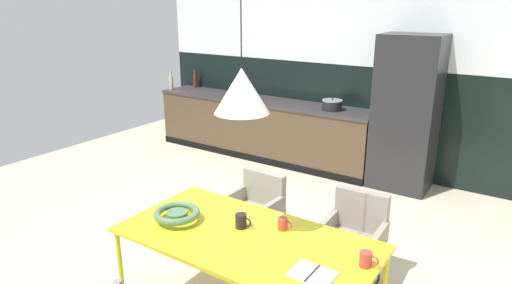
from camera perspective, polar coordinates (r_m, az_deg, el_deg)
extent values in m
plane|color=beige|center=(4.32, -3.47, -14.72)|extent=(8.53, 8.53, 0.00)
cube|color=black|center=(6.48, 12.52, 3.16)|extent=(6.56, 0.12, 1.48)
cube|color=silver|center=(6.29, 13.44, 16.33)|extent=(6.56, 0.12, 1.48)
cube|color=#4A3927|center=(6.84, 0.68, 1.66)|extent=(3.56, 0.60, 0.86)
cube|color=#353032|center=(6.73, 0.69, 5.36)|extent=(3.59, 0.63, 0.04)
cube|color=black|center=(6.71, -0.76, -2.06)|extent=(3.56, 0.01, 0.10)
cube|color=#232326|center=(5.85, 18.85, 3.48)|extent=(0.74, 0.60, 1.96)
cube|color=gold|center=(3.16, -1.22, -12.38)|extent=(1.82, 0.92, 0.03)
cylinder|color=gold|center=(4.11, -7.90, -10.96)|extent=(0.04, 0.04, 0.71)
cylinder|color=gold|center=(3.62, -17.07, -15.92)|extent=(0.04, 0.04, 0.71)
cube|color=gray|center=(3.83, 12.30, -12.55)|extent=(0.50, 0.48, 0.06)
cube|color=gray|center=(3.90, 13.50, -8.58)|extent=(0.46, 0.10, 0.36)
cube|color=gray|center=(3.73, 15.64, -11.95)|extent=(0.07, 0.42, 0.14)
cube|color=gray|center=(3.84, 9.26, -10.52)|extent=(0.07, 0.42, 0.14)
cylinder|color=black|center=(3.85, 8.17, -15.98)|extent=(0.02, 0.02, 0.38)
cylinder|color=black|center=(4.05, 15.77, -14.65)|extent=(0.02, 0.02, 0.38)
cylinder|color=black|center=(4.15, 10.34, -13.40)|extent=(0.02, 0.02, 0.38)
cylinder|color=black|center=(4.10, 9.17, -16.81)|extent=(0.03, 0.41, 0.02)
cube|color=gray|center=(4.25, -0.50, -9.17)|extent=(0.50, 0.48, 0.06)
cube|color=gray|center=(4.32, 1.07, -5.91)|extent=(0.46, 0.10, 0.33)
cube|color=gray|center=(4.09, 2.01, -8.73)|extent=(0.06, 0.42, 0.14)
cube|color=gray|center=(4.33, -2.87, -7.21)|extent=(0.06, 0.42, 0.14)
cylinder|color=black|center=(4.12, 0.21, -13.52)|extent=(0.02, 0.02, 0.36)
cylinder|color=black|center=(4.33, -4.20, -11.88)|extent=(0.02, 0.02, 0.36)
cylinder|color=black|center=(4.39, 3.16, -11.42)|extent=(0.02, 0.02, 0.36)
cylinder|color=black|center=(4.59, -1.11, -10.01)|extent=(0.02, 0.02, 0.36)
cylinder|color=black|center=(4.34, 1.71, -14.43)|extent=(0.03, 0.41, 0.02)
cylinder|color=black|center=(4.54, -2.57, -12.86)|extent=(0.03, 0.41, 0.02)
cylinder|color=#4C704C|center=(3.39, -10.19, -9.46)|extent=(0.16, 0.16, 0.08)
torus|color=#4E754A|center=(3.38, -10.21, -9.06)|extent=(0.35, 0.35, 0.05)
cube|color=white|center=(2.81, 6.05, -16.21)|extent=(0.13, 0.20, 0.01)
cube|color=white|center=(2.76, 8.57, -16.97)|extent=(0.13, 0.20, 0.01)
cube|color=#262628|center=(2.78, 7.30, -16.46)|extent=(0.01, 0.20, 0.00)
cylinder|color=#B23D33|center=(2.90, 14.00, -14.49)|extent=(0.08, 0.08, 0.10)
torus|color=#B23D33|center=(2.89, 15.00, -14.65)|extent=(0.07, 0.01, 0.07)
cylinder|color=black|center=(3.25, -1.97, -10.17)|extent=(0.08, 0.08, 0.11)
torus|color=black|center=(3.22, -1.18, -10.34)|extent=(0.07, 0.01, 0.07)
cylinder|color=#B23D33|center=(3.23, 3.47, -10.52)|extent=(0.07, 0.07, 0.09)
torus|color=#B23D33|center=(3.21, 4.22, -10.66)|extent=(0.06, 0.01, 0.06)
cylinder|color=black|center=(6.13, 9.82, 4.69)|extent=(0.27, 0.27, 0.13)
cylinder|color=gray|center=(6.11, 9.85, 5.33)|extent=(0.28, 0.28, 0.01)
sphere|color=black|center=(6.11, 9.86, 5.50)|extent=(0.02, 0.02, 0.02)
cylinder|color=maroon|center=(7.76, -7.87, 7.83)|extent=(0.07, 0.07, 0.22)
cylinder|color=maroon|center=(7.74, -7.92, 8.96)|extent=(0.03, 0.03, 0.09)
cylinder|color=tan|center=(7.62, -10.91, 7.51)|extent=(0.07, 0.07, 0.22)
cylinder|color=tan|center=(7.60, -10.98, 8.67)|extent=(0.03, 0.03, 0.09)
cone|color=silver|center=(2.76, -1.86, 6.65)|extent=(0.35, 0.35, 0.28)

